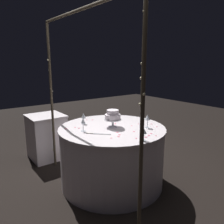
% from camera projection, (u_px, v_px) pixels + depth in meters
% --- Properties ---
extents(ground_plane, '(12.00, 12.00, 0.00)m').
position_uv_depth(ground_plane, '(112.00, 182.00, 3.06)').
color(ground_plane, black).
extents(decorative_arch, '(1.96, 0.06, 2.15)m').
position_uv_depth(decorative_arch, '(83.00, 80.00, 2.51)').
color(decorative_arch, '#473D2D').
rests_on(decorative_arch, ground).
extents(main_table, '(1.37, 1.37, 0.78)m').
position_uv_depth(main_table, '(112.00, 155.00, 2.97)').
color(main_table, white).
rests_on(main_table, ground).
extents(side_table, '(0.56, 0.56, 0.74)m').
position_uv_depth(side_table, '(47.00, 137.00, 3.76)').
color(side_table, white).
rests_on(side_table, ground).
extents(tiered_cake, '(0.22, 0.22, 0.23)m').
position_uv_depth(tiered_cake, '(113.00, 116.00, 2.86)').
color(tiered_cake, silver).
rests_on(tiered_cake, main_table).
extents(wine_glass_0, '(0.06, 0.06, 0.13)m').
position_uv_depth(wine_glass_0, '(144.00, 132.00, 2.38)').
color(wine_glass_0, silver).
rests_on(wine_glass_0, main_table).
extents(wine_glass_1, '(0.07, 0.07, 0.17)m').
position_uv_depth(wine_glass_1, '(147.00, 118.00, 2.84)').
color(wine_glass_1, silver).
rests_on(wine_glass_1, main_table).
extents(wine_glass_2, '(0.06, 0.06, 0.15)m').
position_uv_depth(wine_glass_2, '(84.00, 116.00, 3.01)').
color(wine_glass_2, silver).
rests_on(wine_glass_2, main_table).
extents(wine_glass_3, '(0.06, 0.06, 0.16)m').
position_uv_depth(wine_glass_3, '(83.00, 122.00, 2.70)').
color(wine_glass_3, silver).
rests_on(wine_glass_3, main_table).
extents(cake_knife, '(0.22, 0.22, 0.01)m').
position_uv_depth(cake_knife, '(97.00, 134.00, 2.62)').
color(cake_knife, silver).
rests_on(cake_knife, main_table).
extents(rose_petal_0, '(0.03, 0.04, 0.00)m').
position_uv_depth(rose_petal_0, '(136.00, 138.00, 2.47)').
color(rose_petal_0, '#EA6B84').
rests_on(rose_petal_0, main_table).
extents(rose_petal_1, '(0.03, 0.03, 0.00)m').
position_uv_depth(rose_petal_1, '(87.00, 120.00, 3.24)').
color(rose_petal_1, '#EA6B84').
rests_on(rose_petal_1, main_table).
extents(rose_petal_2, '(0.03, 0.02, 0.00)m').
position_uv_depth(rose_petal_2, '(132.00, 126.00, 2.95)').
color(rose_petal_2, '#EA6B84').
rests_on(rose_petal_2, main_table).
extents(rose_petal_3, '(0.03, 0.04, 0.00)m').
position_uv_depth(rose_petal_3, '(66.00, 129.00, 2.82)').
color(rose_petal_3, '#EA6B84').
rests_on(rose_petal_3, main_table).
extents(rose_petal_4, '(0.05, 0.04, 0.00)m').
position_uv_depth(rose_petal_4, '(115.00, 124.00, 3.04)').
color(rose_petal_4, '#EA6B84').
rests_on(rose_petal_4, main_table).
extents(rose_petal_5, '(0.03, 0.02, 0.00)m').
position_uv_depth(rose_petal_5, '(75.00, 127.00, 2.87)').
color(rose_petal_5, '#EA6B84').
rests_on(rose_petal_5, main_table).
extents(rose_petal_6, '(0.03, 0.02, 0.00)m').
position_uv_depth(rose_petal_6, '(108.00, 116.00, 3.48)').
color(rose_petal_6, '#EA6B84').
rests_on(rose_petal_6, main_table).
extents(rose_petal_7, '(0.03, 0.03, 0.00)m').
position_uv_depth(rose_petal_7, '(156.00, 136.00, 2.55)').
color(rose_petal_7, '#EA6B84').
rests_on(rose_petal_7, main_table).
extents(rose_petal_8, '(0.04, 0.05, 0.00)m').
position_uv_depth(rose_petal_8, '(149.00, 135.00, 2.57)').
color(rose_petal_8, '#EA6B84').
rests_on(rose_petal_8, main_table).
extents(rose_petal_9, '(0.03, 0.03, 0.00)m').
position_uv_depth(rose_petal_9, '(139.00, 124.00, 3.03)').
color(rose_petal_9, '#EA6B84').
rests_on(rose_petal_9, main_table).
extents(rose_petal_10, '(0.03, 0.02, 0.00)m').
position_uv_depth(rose_petal_10, '(92.00, 133.00, 2.64)').
color(rose_petal_10, '#EA6B84').
rests_on(rose_petal_10, main_table).
extents(rose_petal_11, '(0.03, 0.04, 0.00)m').
position_uv_depth(rose_petal_11, '(79.00, 128.00, 2.84)').
color(rose_petal_11, '#EA6B84').
rests_on(rose_petal_11, main_table).
extents(rose_petal_12, '(0.04, 0.03, 0.00)m').
position_uv_depth(rose_petal_12, '(119.00, 135.00, 2.59)').
color(rose_petal_12, '#EA6B84').
rests_on(rose_petal_12, main_table).
extents(rose_petal_13, '(0.04, 0.04, 0.00)m').
position_uv_depth(rose_petal_13, '(119.00, 136.00, 2.53)').
color(rose_petal_13, '#EA6B84').
rests_on(rose_petal_13, main_table).
extents(rose_petal_14, '(0.03, 0.03, 0.00)m').
position_uv_depth(rose_petal_14, '(157.00, 127.00, 2.90)').
color(rose_petal_14, '#EA6B84').
rests_on(rose_petal_14, main_table).
extents(rose_petal_15, '(0.03, 0.04, 0.00)m').
position_uv_depth(rose_petal_15, '(92.00, 120.00, 3.24)').
color(rose_petal_15, '#EA6B84').
rests_on(rose_petal_15, main_table).
extents(rose_petal_16, '(0.04, 0.03, 0.00)m').
position_uv_depth(rose_petal_16, '(151.00, 134.00, 2.63)').
color(rose_petal_16, '#EA6B84').
rests_on(rose_petal_16, main_table).
extents(rose_petal_17, '(0.03, 0.03, 0.00)m').
position_uv_depth(rose_petal_17, '(134.00, 131.00, 2.71)').
color(rose_petal_17, '#EA6B84').
rests_on(rose_petal_17, main_table).
extents(rose_petal_18, '(0.03, 0.04, 0.00)m').
position_uv_depth(rose_petal_18, '(152.00, 124.00, 3.03)').
color(rose_petal_18, '#EA6B84').
rests_on(rose_petal_18, main_table).
extents(rose_petal_19, '(0.04, 0.05, 0.00)m').
position_uv_depth(rose_petal_19, '(146.00, 137.00, 2.51)').
color(rose_petal_19, '#EA6B84').
rests_on(rose_petal_19, main_table).
extents(rose_petal_20, '(0.04, 0.04, 0.00)m').
position_uv_depth(rose_petal_20, '(117.00, 132.00, 2.68)').
color(rose_petal_20, '#EA6B84').
rests_on(rose_petal_20, main_table).
extents(rose_petal_21, '(0.03, 0.03, 0.00)m').
position_uv_depth(rose_petal_21, '(111.00, 138.00, 2.48)').
color(rose_petal_21, '#EA6B84').
rests_on(rose_petal_21, main_table).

